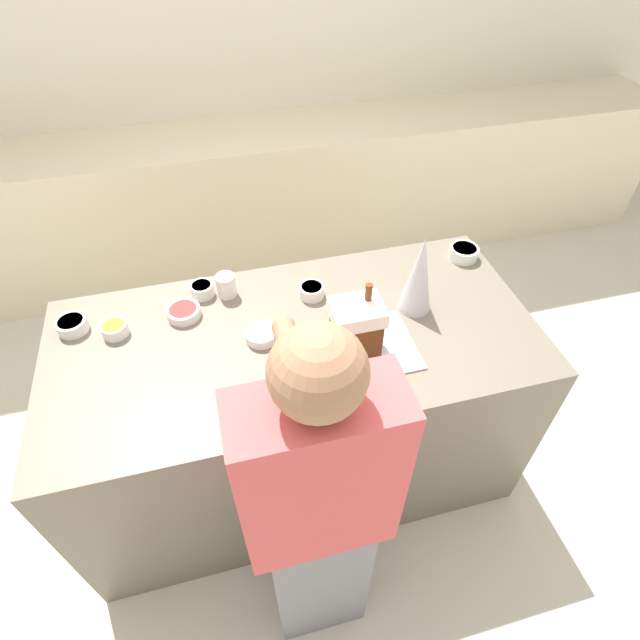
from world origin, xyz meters
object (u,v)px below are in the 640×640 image
(decorative_tree, at_px, (419,275))
(person, at_px, (318,516))
(candy_bowl_far_left, at_px, (312,290))
(mug, at_px, (226,286))
(candy_bowl_near_tray_left, at_px, (72,325))
(baking_tray, at_px, (355,349))
(candy_bowl_behind_tray, at_px, (202,289))
(candy_bowl_far_right, at_px, (184,312))
(gingerbread_house, at_px, (356,327))
(candy_bowl_near_tray_right, at_px, (115,329))
(candy_bowl_front_corner, at_px, (464,252))
(candy_bowl_beside_tree, at_px, (261,334))

(decorative_tree, relative_size, person, 0.21)
(candy_bowl_far_left, distance_m, mug, 0.35)
(candy_bowl_far_left, bearing_deg, candy_bowl_near_tray_left, 177.70)
(baking_tray, distance_m, candy_bowl_behind_tray, 0.68)
(mug, bearing_deg, candy_bowl_far_left, -15.79)
(decorative_tree, relative_size, mug, 3.44)
(candy_bowl_far_right, bearing_deg, candy_bowl_near_tray_left, 176.29)
(candy_bowl_far_right, bearing_deg, gingerbread_house, -29.82)
(candy_bowl_far_right, distance_m, candy_bowl_near_tray_right, 0.26)
(candy_bowl_front_corner, bearing_deg, candy_bowl_far_right, -176.75)
(candy_bowl_far_right, height_order, candy_bowl_beside_tree, candy_bowl_beside_tree)
(candy_bowl_behind_tray, distance_m, mug, 0.10)
(candy_bowl_behind_tray, distance_m, candy_bowl_near_tray_right, 0.37)
(candy_bowl_behind_tray, relative_size, candy_bowl_beside_tree, 0.76)
(gingerbread_house, distance_m, mug, 0.60)
(candy_bowl_behind_tray, bearing_deg, candy_bowl_beside_tree, -57.84)
(candy_bowl_far_right, relative_size, candy_bowl_beside_tree, 1.06)
(person, bearing_deg, candy_bowl_near_tray_right, 124.46)
(candy_bowl_far_right, distance_m, mug, 0.20)
(candy_bowl_front_corner, relative_size, candy_bowl_beside_tree, 1.05)
(candy_bowl_far_right, bearing_deg, candy_bowl_far_left, -1.17)
(decorative_tree, bearing_deg, baking_tray, -151.31)
(baking_tray, height_order, gingerbread_house, gingerbread_house)
(candy_bowl_far_left, xyz_separation_m, candy_bowl_beside_tree, (-0.24, -0.19, -0.01))
(gingerbread_house, bearing_deg, decorative_tree, 28.69)
(candy_bowl_far_left, distance_m, candy_bowl_far_right, 0.51)
(gingerbread_house, height_order, candy_bowl_far_right, gingerbread_house)
(gingerbread_house, relative_size, candy_bowl_far_right, 2.15)
(candy_bowl_behind_tray, height_order, candy_bowl_beside_tree, candy_bowl_behind_tray)
(candy_bowl_near_tray_right, xyz_separation_m, candy_bowl_beside_tree, (0.53, -0.16, -0.01))
(baking_tray, distance_m, candy_bowl_far_right, 0.68)
(candy_bowl_near_tray_left, distance_m, candy_bowl_near_tray_right, 0.17)
(candy_bowl_behind_tray, relative_size, mug, 0.97)
(candy_bowl_far_right, height_order, candy_bowl_near_tray_left, candy_bowl_near_tray_left)
(baking_tray, distance_m, candy_bowl_front_corner, 0.76)
(candy_bowl_far_right, distance_m, candy_bowl_beside_tree, 0.34)
(candy_bowl_beside_tree, relative_size, person, 0.08)
(mug, bearing_deg, candy_bowl_near_tray_right, -164.73)
(baking_tray, height_order, decorative_tree, decorative_tree)
(baking_tray, bearing_deg, mug, 134.25)
(candy_bowl_far_left, bearing_deg, candy_bowl_front_corner, 6.41)
(candy_bowl_beside_tree, bearing_deg, baking_tray, -24.22)
(decorative_tree, bearing_deg, gingerbread_house, -151.31)
(baking_tray, height_order, candy_bowl_near_tray_right, candy_bowl_near_tray_right)
(candy_bowl_near_tray_left, bearing_deg, candy_bowl_front_corner, 1.50)
(baking_tray, bearing_deg, person, -117.24)
(person, bearing_deg, decorative_tree, 50.56)
(candy_bowl_far_left, relative_size, person, 0.06)
(candy_bowl_near_tray_left, relative_size, person, 0.07)
(baking_tray, height_order, mug, mug)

